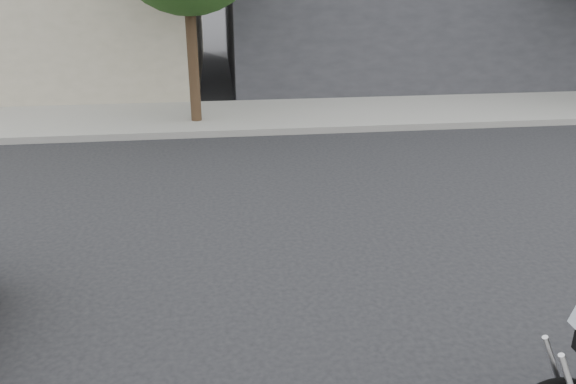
% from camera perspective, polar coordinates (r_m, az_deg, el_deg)
% --- Properties ---
extents(ground, '(120.00, 120.00, 0.00)m').
position_cam_1_polar(ground, '(7.78, 4.64, -4.18)').
color(ground, black).
rests_on(ground, ground).
extents(far_sidewalk, '(44.00, 3.00, 0.15)m').
position_cam_1_polar(far_sidewalk, '(13.84, -0.82, 7.78)').
color(far_sidewalk, gray).
rests_on(far_sidewalk, ground).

